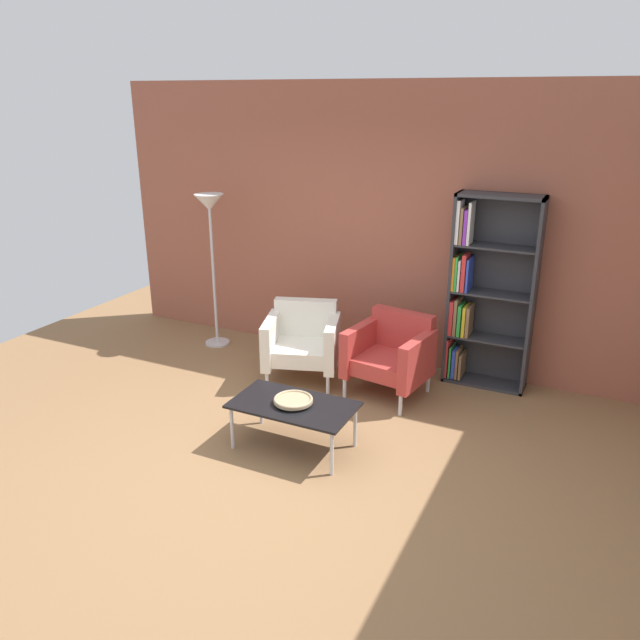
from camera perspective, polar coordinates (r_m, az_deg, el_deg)
name	(u,v)px	position (r m, az deg, el deg)	size (l,w,h in m)	color
ground_plane	(273,466)	(5.09, -4.30, -13.07)	(8.32, 8.32, 0.00)	olive
brick_back_panel	(387,227)	(6.64, 6.08, 8.39)	(6.40, 0.12, 2.90)	#9E5642
bookshelf_tall	(483,294)	(6.29, 14.60, 2.34)	(0.80, 0.30, 1.90)	#333338
coffee_table_low	(293,407)	(5.13, -2.43, -7.94)	(1.00, 0.56, 0.40)	black
decorative_bowl	(293,400)	(5.10, -2.44, -7.28)	(0.32, 0.32, 0.05)	tan
armchair_corner_red	(303,341)	(6.33, -1.59, -1.89)	(0.88, 0.84, 0.78)	white
armchair_near_window	(391,353)	(6.06, 6.50, -3.03)	(0.81, 0.76, 0.78)	#B73833
floor_lamp_torchiere	(210,221)	(7.05, -9.95, 8.87)	(0.32, 0.32, 1.74)	silver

